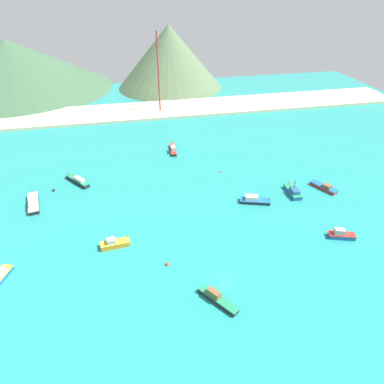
# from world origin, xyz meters

# --- Properties ---
(ground) EXTENTS (260.00, 280.00, 0.50)m
(ground) POSITION_xyz_m (0.00, 30.00, -0.25)
(ground) COLOR teal
(fishing_boat_0) EXTENTS (6.13, 8.99, 2.02)m
(fishing_boat_0) POSITION_xyz_m (41.05, 30.17, 0.72)
(fishing_boat_0) COLOR red
(fishing_boat_0) RESTS_ON ground
(fishing_boat_1) EXTENTS (4.82, 11.33, 2.80)m
(fishing_boat_1) POSITION_xyz_m (-47.38, 39.33, 0.90)
(fishing_boat_1) COLOR #232328
(fishing_boat_1) RESTS_ON ground
(fishing_boat_2) EXTENTS (9.38, 5.49, 2.31)m
(fishing_boat_2) POSITION_xyz_m (16.70, 27.61, 0.84)
(fishing_boat_2) COLOR #232328
(fishing_boat_2) RESTS_ON ground
(fishing_boat_3) EXTENTS (7.41, 3.16, 2.83)m
(fishing_boat_3) POSITION_xyz_m (-24.40, 16.20, 0.90)
(fishing_boat_3) COLOR orange
(fishing_boat_3) RESTS_ON ground
(fishing_boat_4) EXTENTS (7.12, 9.02, 2.48)m
(fishing_boat_4) POSITION_xyz_m (-3.92, -5.87, 0.84)
(fishing_boat_4) COLOR #232328
(fishing_boat_4) RESTS_ON ground
(fishing_boat_5) EXTENTS (7.05, 4.35, 2.69)m
(fishing_boat_5) POSITION_xyz_m (32.93, 7.55, 0.96)
(fishing_boat_5) COLOR #1E5BA8
(fishing_boat_5) RESTS_ON ground
(fishing_boat_7) EXTENTS (3.25, 8.48, 4.98)m
(fishing_boat_7) POSITION_xyz_m (30.13, 29.51, 0.90)
(fishing_boat_7) COLOR #1E5BA8
(fishing_boat_7) RESTS_ON ground
(fishing_boat_8) EXTENTS (8.12, 9.89, 2.74)m
(fishing_boat_8) POSITION_xyz_m (-35.40, 50.17, 0.87)
(fishing_boat_8) COLOR #232328
(fishing_boat_8) RESTS_ON ground
(fishing_boat_9) EXTENTS (2.80, 10.14, 4.85)m
(fishing_boat_9) POSITION_xyz_m (-1.27, 67.07, 0.88)
(fishing_boat_9) COLOR #232328
(fishing_boat_9) RESTS_ON ground
(buoy_0) EXTENTS (1.02, 1.02, 1.02)m
(buoy_0) POSITION_xyz_m (-42.70, 46.78, 0.18)
(buoy_0) COLOR #232328
(buoy_0) RESTS_ON ground
(buoy_1) EXTENTS (0.65, 0.65, 0.65)m
(buoy_1) POSITION_xyz_m (12.02, 47.95, 0.11)
(buoy_1) COLOR red
(buoy_1) RESTS_ON ground
(buoy_2) EXTENTS (0.90, 0.90, 0.90)m
(buoy_2) POSITION_xyz_m (-12.57, 6.95, 0.16)
(buoy_2) COLOR red
(buoy_2) RESTS_ON ground
(beach_strip) EXTENTS (247.00, 24.98, 1.20)m
(beach_strip) POSITION_xyz_m (0.00, 113.66, 0.60)
(beach_strip) COLOR beige
(beach_strip) RESTS_ON ground
(hill_west) EXTENTS (108.71, 108.71, 27.52)m
(hill_west) POSITION_xyz_m (-76.98, 166.79, 13.76)
(hill_west) COLOR #3D6042
(hill_west) RESTS_ON ground
(hill_central) EXTENTS (60.90, 60.90, 34.23)m
(hill_central) POSITION_xyz_m (11.39, 154.76, 17.11)
(hill_central) COLOR #56704C
(hill_central) RESTS_ON ground
(radio_tower) EXTENTS (3.68, 2.95, 36.84)m
(radio_tower) POSITION_xyz_m (-0.35, 111.35, 18.78)
(radio_tower) COLOR #B7332D
(radio_tower) RESTS_ON ground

